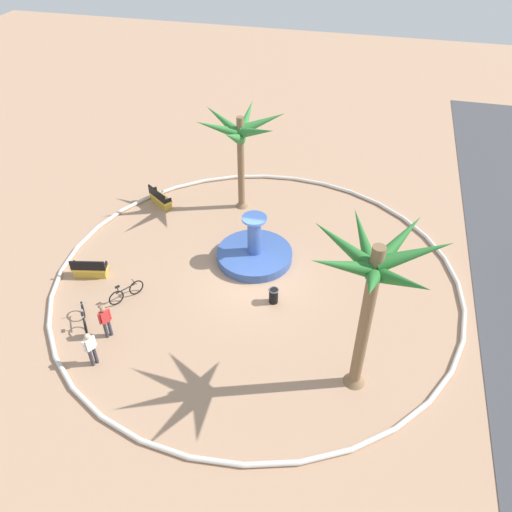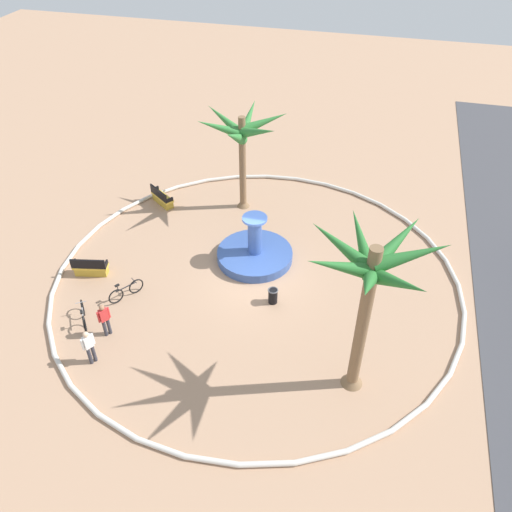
{
  "view_description": "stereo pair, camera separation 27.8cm",
  "coord_description": "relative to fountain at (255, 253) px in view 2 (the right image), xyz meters",
  "views": [
    {
      "loc": [
        17.17,
        4.25,
        15.71
      ],
      "look_at": [
        -0.42,
        -0.14,
        1.0
      ],
      "focal_mm": 35.91,
      "sensor_mm": 36.0,
      "label": 1
    },
    {
      "loc": [
        17.1,
        4.51,
        15.71
      ],
      "look_at": [
        -0.42,
        -0.14,
        1.0
      ],
      "focal_mm": 35.91,
      "sensor_mm": 36.0,
      "label": 2
    }
  ],
  "objects": [
    {
      "name": "ground_plane",
      "position": [
        1.39,
        0.45,
        -0.34
      ],
      "size": [
        80.0,
        80.0,
        0.0
      ],
      "primitive_type": "plane",
      "color": "tan"
    },
    {
      "name": "plaza_curb",
      "position": [
        1.39,
        0.45,
        -0.24
      ],
      "size": [
        18.52,
        18.52,
        0.2
      ],
      "primitive_type": "torus",
      "color": "silver",
      "rests_on": "ground"
    },
    {
      "name": "fountain",
      "position": [
        0.0,
        0.0,
        0.0
      ],
      "size": [
        3.63,
        3.63,
        2.43
      ],
      "color": "#38569E",
      "rests_on": "ground"
    },
    {
      "name": "palm_tree_near_fountain",
      "position": [
        6.09,
        5.36,
        4.83
      ],
      "size": [
        4.42,
        4.57,
        6.66
      ],
      "color": "brown",
      "rests_on": "ground"
    },
    {
      "name": "palm_tree_by_curb",
      "position": [
        -4.29,
        -1.81,
        3.94
      ],
      "size": [
        4.52,
        4.49,
        5.48
      ],
      "color": "brown",
      "rests_on": "ground"
    },
    {
      "name": "bench_east",
      "position": [
        -3.35,
        -6.21,
        0.01
      ],
      "size": [
        1.34,
        1.59,
        1.0
      ],
      "color": "gold",
      "rests_on": "ground"
    },
    {
      "name": "bench_west",
      "position": [
        3.04,
        -7.05,
        0.01
      ],
      "size": [
        0.83,
        1.67,
        1.0
      ],
      "color": "gold",
      "rests_on": "ground"
    },
    {
      "name": "trash_bin",
      "position": [
        2.69,
        1.53,
        0.05
      ],
      "size": [
        0.46,
        0.46,
        0.73
      ],
      "color": "black",
      "rests_on": "ground"
    },
    {
      "name": "bicycle_red_frame",
      "position": [
        4.05,
        -4.77,
        0.05
      ],
      "size": [
        1.46,
        1.01,
        0.94
      ],
      "color": "black",
      "rests_on": "ground"
    },
    {
      "name": "bicycle_by_lamppost",
      "position": [
        5.87,
        -5.81,
        0.05
      ],
      "size": [
        1.46,
        1.02,
        0.94
      ],
      "color": "black",
      "rests_on": "ground"
    },
    {
      "name": "person_cyclist_helmet",
      "position": [
        6.24,
        -4.54,
        0.57
      ],
      "size": [
        0.45,
        0.36,
        1.62
      ],
      "color": "#33333D",
      "rests_on": "ground"
    },
    {
      "name": "person_cyclist_photo",
      "position": [
        7.69,
        -4.42,
        0.59
      ],
      "size": [
        0.47,
        0.34,
        1.66
      ],
      "color": "#33333D",
      "rests_on": "ground"
    }
  ]
}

